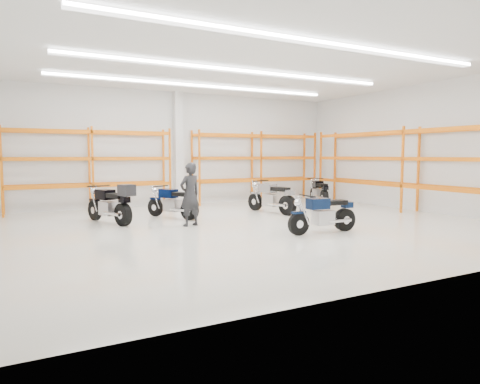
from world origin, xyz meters
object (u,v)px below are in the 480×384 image
structural_column (178,149)px  motorcycle_main (325,215)px  motorcycle_back_a (112,204)px  motorcycle_back_d (319,192)px  motorcycle_back_b (174,203)px  standing_man (190,194)px  motorcycle_back_c (273,198)px

structural_column → motorcycle_main: bearing=-80.6°
motorcycle_back_a → motorcycle_back_d: 8.73m
motorcycle_back_b → standing_man: bearing=-92.3°
motorcycle_main → motorcycle_back_b: bearing=122.2°
motorcycle_back_d → structural_column: size_ratio=0.45×
motorcycle_main → standing_man: standing_man is taller
motorcycle_back_b → structural_column: bearing=68.3°
motorcycle_main → structural_column: bearing=99.4°
motorcycle_back_b → motorcycle_back_c: 3.45m
motorcycle_main → standing_man: size_ratio=1.14×
motorcycle_back_a → structural_column: size_ratio=0.50×
motorcycle_main → motorcycle_back_b: 4.97m
motorcycle_main → motorcycle_back_c: bearing=78.5°
motorcycle_back_a → motorcycle_back_b: 1.97m
motorcycle_back_b → standing_man: (-0.06, -1.58, 0.42)m
motorcycle_back_a → motorcycle_back_c: size_ratio=1.01×
motorcycle_back_a → motorcycle_back_b: (1.96, 0.17, -0.09)m
motorcycle_back_c → motorcycle_back_b: bearing=173.5°
motorcycle_main → motorcycle_back_a: bearing=138.8°
standing_man → motorcycle_back_a: bearing=-52.5°
motorcycle_main → motorcycle_back_c: size_ratio=0.91×
motorcycle_back_b → motorcycle_back_a: bearing=-174.9°
motorcycle_back_a → motorcycle_back_c: (5.39, -0.21, -0.05)m
motorcycle_back_a → motorcycle_back_c: 5.39m
motorcycle_back_c → motorcycle_back_d: motorcycle_back_c is taller
motorcycle_main → structural_column: (-1.28, 7.67, 1.78)m
motorcycle_back_a → structural_column: bearing=47.5°
motorcycle_back_d → motorcycle_back_a: bearing=-171.0°
motorcycle_back_d → structural_column: bearing=156.7°
motorcycle_back_a → motorcycle_back_c: bearing=-2.3°
motorcycle_main → motorcycle_back_c: (0.78, 3.82, 0.05)m
motorcycle_main → motorcycle_back_c: motorcycle_back_c is taller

